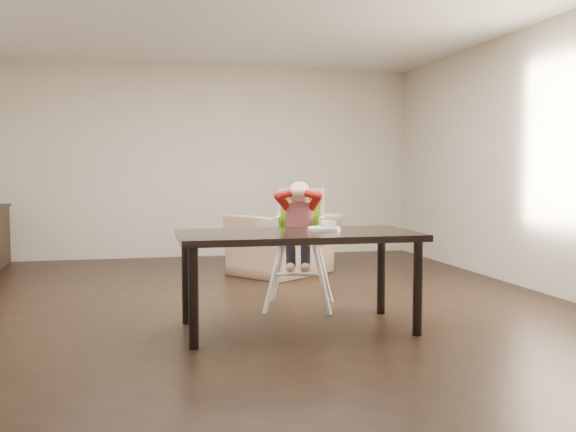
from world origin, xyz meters
name	(u,v)px	position (x,y,z in m)	size (l,w,h in m)	color
ground	(244,306)	(0.00, 0.00, 0.00)	(7.00, 7.00, 0.00)	black
room_walls	(243,98)	(0.00, 0.00, 1.86)	(6.02, 7.02, 2.71)	beige
dining_table	(298,242)	(0.27, -0.93, 0.67)	(1.80, 0.90, 0.75)	black
high_chair	(300,219)	(0.48, -0.14, 0.79)	(0.59, 0.59, 1.12)	white
plate	(325,227)	(0.50, -0.86, 0.78)	(0.30, 0.30, 0.07)	white
armchair	(284,234)	(0.74, 1.68, 0.48)	(1.09, 0.71, 0.96)	tan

